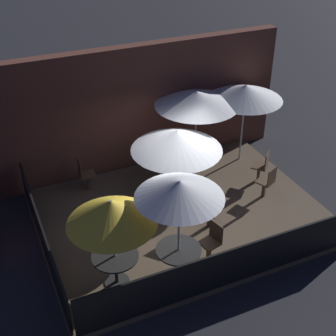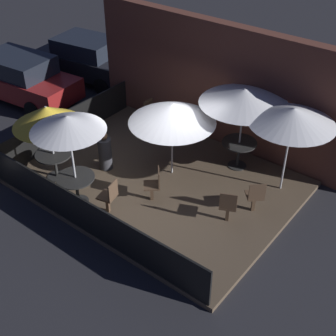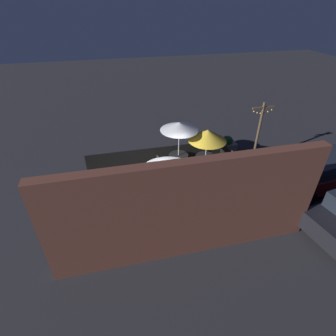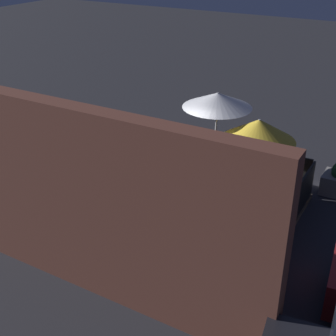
% 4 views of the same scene
% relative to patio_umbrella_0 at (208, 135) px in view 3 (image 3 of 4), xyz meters
% --- Properties ---
extents(ground_plane, '(60.00, 60.00, 0.00)m').
position_rel_patio_umbrella_0_xyz_m(ground_plane, '(2.23, 1.56, -1.97)').
color(ground_plane, '#26262B').
extents(patio_deck, '(6.94, 5.20, 0.12)m').
position_rel_patio_umbrella_0_xyz_m(patio_deck, '(2.23, 1.56, -1.91)').
color(patio_deck, brown).
rests_on(patio_deck, ground_plane).
extents(building_wall, '(8.54, 0.36, 3.62)m').
position_rel_patio_umbrella_0_xyz_m(building_wall, '(2.23, 4.39, -0.17)').
color(building_wall, brown).
rests_on(building_wall, ground_plane).
extents(fence_front, '(6.74, 0.05, 0.95)m').
position_rel_patio_umbrella_0_xyz_m(fence_front, '(2.23, -0.99, -1.38)').
color(fence_front, black).
rests_on(fence_front, patio_deck).
extents(fence_side_left, '(0.05, 5.00, 0.95)m').
position_rel_patio_umbrella_0_xyz_m(fence_side_left, '(-1.19, 1.56, -1.38)').
color(fence_side_left, black).
rests_on(fence_side_left, patio_deck).
extents(patio_umbrella_0, '(1.77, 1.77, 2.12)m').
position_rel_patio_umbrella_0_xyz_m(patio_umbrella_0, '(0.00, 0.00, 0.00)').
color(patio_umbrella_0, '#B2B2B7').
rests_on(patio_umbrella_0, patio_deck).
extents(patio_umbrella_1, '(2.30, 2.30, 2.34)m').
position_rel_patio_umbrella_0_xyz_m(patio_umbrella_1, '(3.55, 3.42, 0.29)').
color(patio_umbrella_1, '#B2B2B7').
rests_on(patio_umbrella_1, patio_deck).
extents(patio_umbrella_2, '(1.74, 1.74, 2.45)m').
position_rel_patio_umbrella_0_xyz_m(patio_umbrella_2, '(1.24, -0.38, 0.40)').
color(patio_umbrella_2, '#B2B2B7').
rests_on(patio_umbrella_2, patio_deck).
extents(patio_umbrella_3, '(2.24, 2.24, 2.10)m').
position_rel_patio_umbrella_0_xyz_m(patio_umbrella_3, '(2.32, 2.05, -0.02)').
color(patio_umbrella_3, '#B2B2B7').
rests_on(patio_umbrella_3, patio_deck).
extents(patio_umbrella_4, '(2.09, 2.09, 2.35)m').
position_rel_patio_umbrella_0_xyz_m(patio_umbrella_4, '(4.97, 3.25, 0.29)').
color(patio_umbrella_4, '#B2B2B7').
rests_on(patio_umbrella_4, patio_deck).
extents(dining_table_0, '(0.96, 0.96, 0.74)m').
position_rel_patio_umbrella_0_xyz_m(dining_table_0, '(0.00, -0.00, -1.26)').
color(dining_table_0, black).
rests_on(dining_table_0, patio_deck).
extents(dining_table_1, '(0.95, 0.95, 0.77)m').
position_rel_patio_umbrella_0_xyz_m(dining_table_1, '(3.55, 3.42, -1.24)').
color(dining_table_1, black).
rests_on(dining_table_1, patio_deck).
extents(dining_table_2, '(0.94, 0.94, 0.77)m').
position_rel_patio_umbrella_0_xyz_m(dining_table_2, '(1.24, -0.38, -1.24)').
color(dining_table_2, black).
rests_on(dining_table_2, patio_deck).
extents(patio_chair_0, '(0.56, 0.56, 0.90)m').
position_rel_patio_umbrella_0_xyz_m(patio_chair_0, '(2.68, 0.87, -1.37)').
color(patio_chair_0, '#4C3828').
rests_on(patio_chair_0, patio_deck).
extents(patio_chair_1, '(0.48, 0.48, 0.93)m').
position_rel_patio_umbrella_0_xyz_m(patio_chair_1, '(2.14, -0.16, -1.35)').
color(patio_chair_1, '#4C3828').
rests_on(patio_chair_1, patio_deck).
extents(patio_chair_2, '(0.42, 0.42, 0.93)m').
position_rel_patio_umbrella_0_xyz_m(patio_chair_2, '(0.34, 3.55, -1.34)').
color(patio_chair_2, '#4C3828').
rests_on(patio_chair_2, patio_deck).
extents(patio_chair_3, '(0.57, 0.57, 0.92)m').
position_rel_patio_umbrella_0_xyz_m(patio_chair_3, '(4.88, 1.99, -1.35)').
color(patio_chair_3, '#4C3828').
rests_on(patio_chair_3, patio_deck).
extents(patio_chair_4, '(0.53, 0.53, 0.93)m').
position_rel_patio_umbrella_0_xyz_m(patio_chair_4, '(4.56, 1.28, -1.35)').
color(patio_chair_4, '#4C3828').
rests_on(patio_chair_4, patio_deck).
extents(patron_0, '(0.47, 0.47, 1.12)m').
position_rel_patio_umbrella_0_xyz_m(patron_0, '(0.75, 1.11, -1.36)').
color(patron_0, '#333338').
rests_on(patron_0, patio_deck).
extents(planter_box, '(1.02, 0.72, 0.93)m').
position_rel_patio_umbrella_0_xyz_m(planter_box, '(-1.84, -1.60, -1.58)').
color(planter_box, gray).
rests_on(planter_box, ground_plane).
extents(light_post, '(1.10, 0.12, 3.21)m').
position_rel_patio_umbrella_0_xyz_m(light_post, '(-2.74, -0.24, -0.15)').
color(light_post, brown).
rests_on(light_post, ground_plane).
extents(parked_car_0, '(4.46, 2.14, 1.62)m').
position_rel_patio_umbrella_0_xyz_m(parked_car_0, '(-4.56, 2.41, -1.13)').
color(parked_car_0, maroon).
rests_on(parked_car_0, ground_plane).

